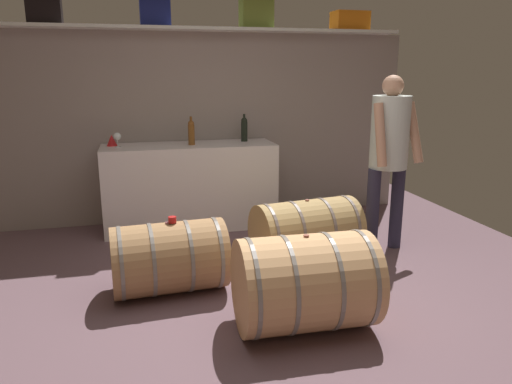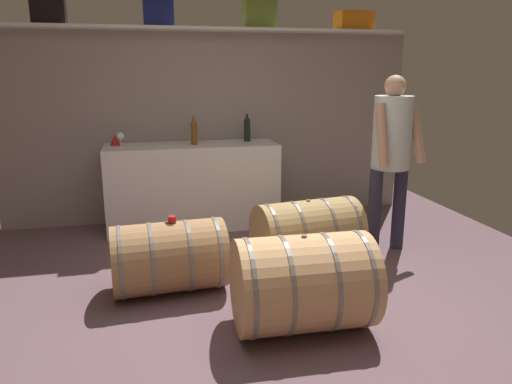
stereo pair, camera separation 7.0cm
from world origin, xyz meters
The scene contains 17 objects.
ground_plane centered at (0.00, 0.64, -0.01)m, with size 5.86×8.29×0.02m, color #654B53.
back_wall_panel centered at (0.00, 2.54, 1.05)m, with size 4.66×0.10×2.10m, color gray.
high_shelf_board centered at (0.00, 2.39, 2.12)m, with size 4.29×0.40×0.03m, color silver.
toolcase_black centered at (-1.61, 2.39, 2.25)m, with size 0.32×0.26×0.24m, color black.
toolcase_navy centered at (-0.55, 2.39, 2.31)m, with size 0.31×0.21×0.36m, color navy.
toolcase_olive centered at (0.53, 2.39, 2.29)m, with size 0.34×0.22×0.31m, color olive.
toolcase_orange centered at (1.63, 2.39, 2.24)m, with size 0.40×0.25×0.21m, color orange.
work_cabinet centered at (-0.27, 2.19, 0.46)m, with size 1.84×0.59×0.92m, color silver.
wine_bottle_dark centered at (0.36, 2.28, 1.06)m, with size 0.07×0.07×0.30m.
wine_bottle_amber centered at (-0.24, 2.16, 1.06)m, with size 0.07×0.07×0.30m.
wine_glass centered at (-1.00, 2.19, 1.03)m, with size 0.08×0.08×0.15m.
red_funnel centered at (-1.06, 2.29, 0.98)m, with size 0.11×0.11×0.12m, color red.
wine_barrel_near centered at (-0.62, 0.58, 0.28)m, with size 0.90×0.61×0.57m.
wine_barrel_far centered at (0.64, 0.96, 0.28)m, with size 1.00×0.67×0.57m.
wine_barrel_flank centered at (0.21, -0.20, 0.33)m, with size 0.91×0.68×0.66m.
tasting_cup centered at (-0.59, 0.58, 0.59)m, with size 0.06×0.06×0.05m, color red.
winemaker_pouring centered at (1.46, 1.01, 1.02)m, with size 0.52×0.42×1.66m.
Camera 1 is at (-0.83, -3.01, 1.70)m, focal length 34.09 mm.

